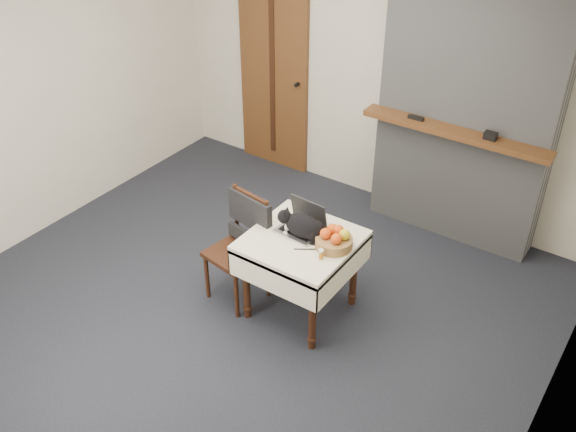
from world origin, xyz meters
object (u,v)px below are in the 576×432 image
at_px(side_table, 301,251).
at_px(cat, 304,226).
at_px(laptop, 302,223).
at_px(pill_bottle, 321,254).
at_px(door, 274,76).
at_px(chair, 244,233).
at_px(fruit_basket, 334,240).
at_px(cream_jar, 267,222).

xyz_separation_m(side_table, cat, (-0.00, 0.03, 0.20)).
bearing_deg(laptop, pill_bottle, -32.15).
bearing_deg(door, cat, -49.29).
relative_size(pill_bottle, chair, 0.08).
xyz_separation_m(side_table, laptop, (-0.06, 0.10, 0.17)).
height_order(side_table, fruit_basket, fruit_basket).
height_order(cream_jar, chair, chair).
relative_size(laptop, cat, 0.74).
relative_size(cat, pill_bottle, 5.85).
height_order(laptop, chair, laptop).
bearing_deg(chair, door, 128.19).
bearing_deg(cat, cream_jar, 174.75).
bearing_deg(side_table, door, 130.26).
relative_size(door, cream_jar, 28.55).
bearing_deg(pill_bottle, cream_jar, 168.08).
bearing_deg(laptop, cream_jar, -154.11).
xyz_separation_m(laptop, cream_jar, (-0.25, -0.10, -0.02)).
relative_size(side_table, laptop, 2.33).
xyz_separation_m(side_table, pill_bottle, (0.25, -0.12, 0.15)).
bearing_deg(cream_jar, chair, -163.96).
distance_m(laptop, chair, 0.50).
relative_size(laptop, pill_bottle, 4.36).
relative_size(door, pill_bottle, 26.07).
relative_size(side_table, pill_bottle, 10.17).
relative_size(laptop, fruit_basket, 1.22).
bearing_deg(fruit_basket, side_table, -168.12).
distance_m(door, pill_bottle, 2.72).
xyz_separation_m(door, pill_bottle, (1.83, -1.99, -0.26)).
bearing_deg(cat, chair, 178.26).
height_order(side_table, pill_bottle, pill_bottle).
bearing_deg(side_table, laptop, 120.32).
bearing_deg(side_table, cat, 93.86).
distance_m(door, fruit_basket, 2.59).
relative_size(cream_jar, fruit_basket, 0.26).
xyz_separation_m(laptop, cat, (0.05, -0.06, 0.03)).
xyz_separation_m(side_table, fruit_basket, (0.25, 0.05, 0.18)).
height_order(pill_bottle, chair, chair).
bearing_deg(pill_bottle, door, 132.59).
relative_size(door, chair, 2.18).
bearing_deg(laptop, door, 134.36).
distance_m(cat, chair, 0.54).
bearing_deg(cream_jar, door, 124.25).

